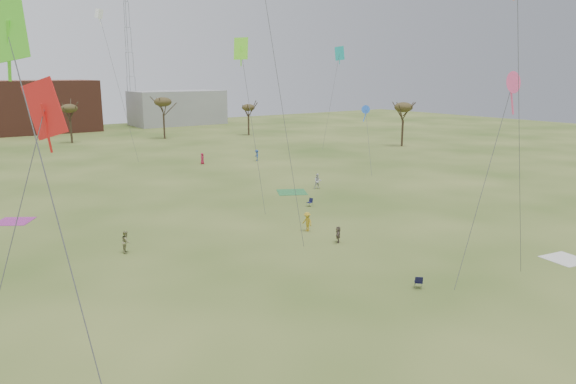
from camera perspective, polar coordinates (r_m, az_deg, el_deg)
ground at (r=31.67m, az=13.23°, el=-13.66°), size 260.00×260.00×0.00m
spectator_fore_b at (r=44.10m, az=-16.78°, el=-5.06°), size 0.96×1.05×1.74m
spectator_fore_c at (r=44.87m, az=5.33°, el=-4.50°), size 1.15×1.24×1.39m
flyer_mid_b at (r=47.84m, az=2.04°, el=-3.16°), size 0.72×1.16×1.73m
spectator_mid_e at (r=65.31m, az=3.17°, el=1.15°), size 1.11×1.03×1.84m
flyer_far_b at (r=84.00m, az=-9.07°, el=3.53°), size 0.96×0.98×1.70m
flyer_far_c at (r=86.06m, az=-3.34°, el=3.90°), size 0.99×1.30×1.79m
blanket_cream at (r=46.03m, az=27.31°, el=-6.36°), size 3.15×3.15×0.03m
blanket_plum at (r=57.28m, az=-27.00°, el=-2.80°), size 4.22×4.22×0.03m
blanket_olive at (r=63.39m, az=0.41°, el=-0.03°), size 4.52×4.52×0.03m
camp_chair_center at (r=36.70m, az=13.65°, el=-9.49°), size 0.74×0.74×0.87m
camp_chair_right at (r=56.74m, az=2.31°, el=-1.27°), size 0.61×0.58×0.87m
kites_aloft at (r=52.75m, az=-8.36°, el=16.95°), size 81.80×67.60×23.20m
tree_line at (r=99.42m, az=-25.04°, el=7.52°), size 117.44×49.32×8.91m
building_brick at (r=141.03m, az=-25.17°, el=8.21°), size 26.00×16.00×12.00m
building_grey at (r=149.92m, az=-11.62°, el=8.75°), size 24.00×12.00×9.00m
radio_tower at (r=152.43m, az=-16.53°, el=14.09°), size 1.51×1.72×41.00m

